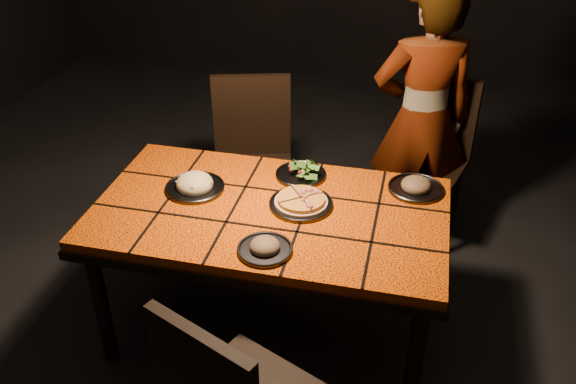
% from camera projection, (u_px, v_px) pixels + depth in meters
% --- Properties ---
extents(room_shell, '(6.04, 7.04, 3.08)m').
position_uv_depth(room_shell, '(267.00, 49.00, 2.37)').
color(room_shell, black).
rests_on(room_shell, ground).
extents(dining_table, '(1.62, 0.92, 0.75)m').
position_uv_depth(dining_table, '(270.00, 222.00, 2.82)').
color(dining_table, '#F25707').
rests_on(dining_table, ground).
extents(chair_far_left, '(0.56, 0.56, 1.01)m').
position_uv_depth(chair_far_left, '(253.00, 152.00, 3.58)').
color(chair_far_left, black).
rests_on(chair_far_left, ground).
extents(chair_far_right, '(0.56, 0.56, 1.00)m').
position_uv_depth(chair_far_right, '(429.00, 148.00, 3.62)').
color(chair_far_right, black).
rests_on(chair_far_right, ground).
extents(diner, '(0.67, 0.54, 1.60)m').
position_uv_depth(diner, '(422.00, 120.00, 3.44)').
color(diner, brown).
rests_on(diner, ground).
extents(plate_pizza, '(0.34, 0.34, 0.04)m').
position_uv_depth(plate_pizza, '(301.00, 202.00, 2.78)').
color(plate_pizza, '#3E3D43').
rests_on(plate_pizza, dining_table).
extents(plate_pasta, '(0.28, 0.28, 0.09)m').
position_uv_depth(plate_pasta, '(195.00, 185.00, 2.90)').
color(plate_pasta, '#3E3D43').
rests_on(plate_pasta, dining_table).
extents(plate_salad, '(0.25, 0.25, 0.07)m').
position_uv_depth(plate_salad, '(301.00, 172.00, 3.00)').
color(plate_salad, '#3E3D43').
rests_on(plate_salad, dining_table).
extents(plate_mushroom_a, '(0.23, 0.23, 0.08)m').
position_uv_depth(plate_mushroom_a, '(265.00, 247.00, 2.50)').
color(plate_mushroom_a, '#3E3D43').
rests_on(plate_mushroom_a, dining_table).
extents(plate_mushroom_b, '(0.26, 0.26, 0.09)m').
position_uv_depth(plate_mushroom_b, '(416.00, 186.00, 2.89)').
color(plate_mushroom_b, '#3E3D43').
rests_on(plate_mushroom_b, dining_table).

